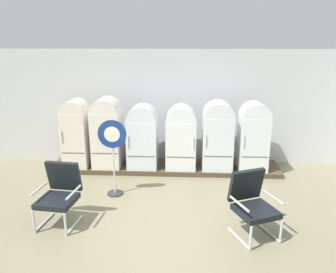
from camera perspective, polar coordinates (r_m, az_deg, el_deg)
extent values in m
cube|color=#7D775A|center=(5.49, -2.64, -17.58)|extent=(12.00, 10.00, 0.05)
cube|color=silver|center=(8.37, -0.32, 5.04)|extent=(11.76, 0.12, 2.81)
cube|color=#47443F|center=(8.23, -0.33, 12.25)|extent=(11.76, 0.07, 0.06)
cube|color=#4B3D2A|center=(8.14, -0.57, -5.20)|extent=(5.44, 0.95, 0.11)
cube|color=silver|center=(8.19, -15.31, -0.45)|extent=(0.58, 0.63, 1.30)
cylinder|color=silver|center=(8.04, -15.66, 4.01)|extent=(0.58, 0.62, 0.58)
cube|color=#383838|center=(7.98, -15.88, -2.72)|extent=(0.53, 0.01, 0.01)
cylinder|color=silver|center=(7.93, -17.70, -0.02)|extent=(0.02, 0.02, 0.28)
cube|color=silver|center=(8.02, -10.32, -0.44)|extent=(0.65, 0.68, 1.32)
cylinder|color=silver|center=(7.86, -10.56, 4.16)|extent=(0.65, 0.67, 0.65)
cube|color=#383838|center=(7.77, -10.80, -2.84)|extent=(0.60, 0.01, 0.01)
cylinder|color=silver|center=(7.58, -9.04, -0.10)|extent=(0.02, 0.02, 0.28)
cube|color=silver|center=(7.87, -4.35, -1.22)|extent=(0.69, 0.62, 1.14)
cylinder|color=silver|center=(7.72, -4.44, 2.81)|extent=(0.69, 0.61, 0.69)
cube|color=#383838|center=(7.64, -4.61, -3.40)|extent=(0.64, 0.01, 0.01)
cylinder|color=silver|center=(7.56, -6.83, -0.94)|extent=(0.02, 0.02, 0.28)
cube|color=white|center=(7.82, 2.22, -1.32)|extent=(0.69, 0.65, 1.13)
cylinder|color=white|center=(7.67, 2.26, 2.72)|extent=(0.69, 0.64, 0.69)
cube|color=#383838|center=(7.57, 2.16, -3.54)|extent=(0.63, 0.01, 0.01)
cylinder|color=silver|center=(7.46, 4.37, -1.14)|extent=(0.02, 0.02, 0.28)
cube|color=white|center=(7.83, 8.40, -1.04)|extent=(0.69, 0.64, 1.24)
cylinder|color=white|center=(7.67, 8.58, 3.37)|extent=(0.69, 0.63, 0.69)
cube|color=#383838|center=(7.60, 8.54, -3.38)|extent=(0.64, 0.01, 0.01)
cylinder|color=silver|center=(7.45, 6.48, -0.69)|extent=(0.02, 0.02, 0.28)
cube|color=white|center=(7.93, 14.28, -1.14)|extent=(0.65, 0.59, 1.25)
cylinder|color=white|center=(7.77, 14.60, 3.26)|extent=(0.65, 0.58, 0.65)
cube|color=#383838|center=(7.72, 14.58, -3.39)|extent=(0.60, 0.01, 0.01)
cylinder|color=silver|center=(7.54, 12.83, -0.73)|extent=(0.02, 0.02, 0.28)
cylinder|color=silver|center=(6.27, -20.31, -13.56)|extent=(0.11, 0.63, 0.04)
cylinder|color=silver|center=(5.96, -21.91, -13.27)|extent=(0.04, 0.04, 0.38)
cylinder|color=silver|center=(6.04, -15.68, -14.34)|extent=(0.11, 0.63, 0.04)
cylinder|color=silver|center=(5.72, -17.10, -14.12)|extent=(0.04, 0.04, 0.38)
cube|color=black|center=(5.95, -18.41, -10.38)|extent=(0.64, 0.64, 0.09)
cube|color=black|center=(6.07, -17.33, -6.45)|extent=(0.60, 0.25, 0.55)
cylinder|color=silver|center=(6.02, -21.20, -8.41)|extent=(0.09, 0.52, 0.04)
cylinder|color=silver|center=(5.74, -15.80, -9.12)|extent=(0.09, 0.52, 0.04)
cylinder|color=silver|center=(5.61, 12.03, -16.65)|extent=(0.29, 0.60, 0.04)
cylinder|color=silver|center=(5.30, 13.91, -16.45)|extent=(0.05, 0.05, 0.38)
cylinder|color=silver|center=(5.88, 16.69, -15.32)|extent=(0.29, 0.60, 0.04)
cylinder|color=silver|center=(5.59, 18.71, -15.02)|extent=(0.05, 0.05, 0.38)
cube|color=black|center=(5.53, 14.74, -12.22)|extent=(0.76, 0.76, 0.09)
cube|color=black|center=(5.61, 13.18, -8.02)|extent=(0.61, 0.40, 0.55)
cylinder|color=silver|center=(5.28, 12.07, -11.15)|extent=(0.24, 0.49, 0.04)
cylinder|color=silver|center=(5.61, 17.52, -9.87)|extent=(0.24, 0.49, 0.04)
cylinder|color=#2D2D30|center=(6.99, -8.99, -9.53)|extent=(0.32, 0.32, 0.03)
cylinder|color=silver|center=(6.74, -9.23, -4.64)|extent=(0.04, 0.04, 1.25)
cylinder|color=navy|center=(6.52, -9.52, 0.40)|extent=(0.56, 0.02, 0.56)
cylinder|color=white|center=(6.51, -9.55, 0.37)|extent=(0.31, 0.00, 0.31)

